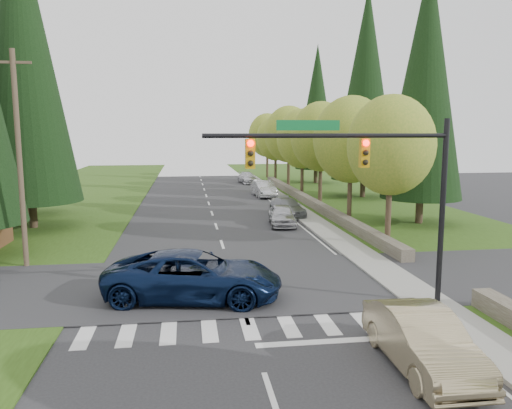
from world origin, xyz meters
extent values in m
plane|color=#28282B|center=(0.00, 0.00, 0.00)|extent=(120.00, 120.00, 0.00)
cube|color=#2D4913|center=(13.00, 20.00, 0.03)|extent=(14.00, 110.00, 0.06)
cube|color=#2D4913|center=(-13.00, 20.00, 0.03)|extent=(14.00, 110.00, 0.06)
cube|color=#28282B|center=(0.00, 8.00, 0.00)|extent=(120.00, 8.00, 0.10)
cube|color=gray|center=(6.90, 22.00, 0.07)|extent=(1.80, 80.00, 0.13)
cube|color=gray|center=(6.05, 22.00, 0.07)|extent=(0.20, 80.00, 0.13)
cube|color=#4C4438|center=(8.60, 30.00, 0.35)|extent=(0.70, 40.00, 0.70)
cylinder|color=black|center=(7.20, 4.50, 3.40)|extent=(0.20, 0.20, 6.80)
cylinder|color=black|center=(2.90, 4.50, 6.20)|extent=(8.60, 0.16, 0.16)
cube|color=#0C662D|center=(2.20, 4.55, 6.55)|extent=(2.20, 0.04, 0.35)
cube|color=#BF8C0C|center=(4.20, 4.50, 5.60)|extent=(0.32, 0.24, 1.00)
sphere|color=#FF0C05|center=(4.20, 4.36, 5.95)|extent=(0.22, 0.22, 0.22)
cube|color=#BF8C0C|center=(0.20, 4.50, 5.60)|extent=(0.32, 0.24, 1.00)
sphere|color=#FF0C05|center=(0.20, 4.36, 5.95)|extent=(0.22, 0.22, 0.22)
cylinder|color=#473828|center=(-9.50, 12.00, 5.00)|extent=(0.24, 0.24, 10.00)
cube|color=#473828|center=(-9.50, 12.00, 9.40)|extent=(1.60, 0.10, 0.12)
cylinder|color=#38281C|center=(9.20, 14.00, 2.38)|extent=(0.32, 0.32, 4.76)
ellipsoid|color=#5A7F22|center=(9.20, 14.00, 5.61)|extent=(4.80, 4.80, 5.52)
cylinder|color=#38281C|center=(9.30, 21.00, 2.46)|extent=(0.32, 0.32, 4.93)
ellipsoid|color=#5A7F22|center=(9.30, 21.00, 5.81)|extent=(5.20, 5.20, 5.98)
cylinder|color=#38281C|center=(9.10, 28.00, 2.52)|extent=(0.32, 0.32, 5.04)
ellipsoid|color=#5A7F22|center=(9.10, 28.00, 5.94)|extent=(5.00, 5.00, 5.75)
cylinder|color=#38281C|center=(9.20, 35.00, 2.41)|extent=(0.32, 0.32, 4.82)
ellipsoid|color=#5A7F22|center=(9.20, 35.00, 5.68)|extent=(5.00, 5.00, 5.75)
cylinder|color=#38281C|center=(9.30, 42.00, 2.58)|extent=(0.32, 0.32, 5.15)
ellipsoid|color=#5A7F22|center=(9.30, 42.00, 6.07)|extent=(5.40, 5.40, 6.21)
cylinder|color=#38281C|center=(9.10, 49.00, 2.35)|extent=(0.32, 0.32, 4.70)
ellipsoid|color=#5A7F22|center=(9.10, 49.00, 5.54)|extent=(4.80, 4.80, 5.52)
cylinder|color=#38281C|center=(9.20, 56.00, 2.49)|extent=(0.32, 0.32, 4.98)
ellipsoid|color=#5A7F22|center=(9.20, 56.00, 5.87)|extent=(5.20, 5.20, 5.98)
cylinder|color=#38281C|center=(-12.00, 22.00, 1.00)|extent=(0.50, 0.50, 2.00)
cone|color=black|center=(-12.00, 22.00, 11.30)|extent=(6.46, 6.46, 19.00)
cylinder|color=#38281C|center=(-14.00, 28.00, 1.00)|extent=(0.50, 0.50, 2.00)
cone|color=black|center=(-14.00, 28.00, 10.30)|extent=(5.78, 5.78, 17.00)
cylinder|color=#38281C|center=(14.00, 20.00, 1.00)|extent=(0.50, 0.50, 2.00)
cone|color=black|center=(14.00, 20.00, 9.80)|extent=(5.44, 5.44, 16.00)
cylinder|color=#38281C|center=(15.00, 34.00, 1.00)|extent=(0.50, 0.50, 2.00)
cone|color=black|center=(15.00, 34.00, 10.80)|extent=(6.12, 6.12, 18.00)
cylinder|color=#38281C|center=(14.00, 48.00, 1.00)|extent=(0.50, 0.50, 2.00)
cone|color=black|center=(14.00, 48.00, 9.30)|extent=(5.10, 5.10, 15.00)
imported|color=tan|center=(4.25, -0.20, 0.80)|extent=(1.72, 4.85, 1.59)
imported|color=#0A1736|center=(-1.72, 6.28, 0.92)|extent=(7.09, 4.19, 1.85)
imported|color=#AEAFB3|center=(4.46, 20.69, 0.72)|extent=(2.10, 4.36, 1.44)
imported|color=gray|center=(5.60, 24.47, 0.67)|extent=(2.39, 4.77, 1.33)
imported|color=silver|center=(5.60, 35.82, 0.79)|extent=(2.03, 4.93, 1.59)
imported|color=silver|center=(5.60, 36.81, 0.78)|extent=(2.03, 4.65, 1.56)
imported|color=#BBBBC0|center=(5.60, 48.92, 0.66)|extent=(2.34, 4.73, 1.32)
camera|label=1|loc=(-1.94, -12.17, 6.33)|focal=35.00mm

